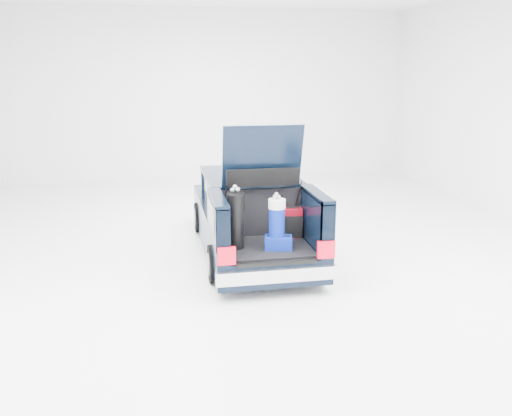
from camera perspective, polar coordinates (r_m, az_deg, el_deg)
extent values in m
plane|color=white|center=(10.10, -0.53, -4.62)|extent=(14.00, 14.00, 0.00)
cube|color=black|center=(10.56, -1.16, -0.91)|extent=(1.75, 3.00, 0.70)
cube|color=black|center=(12.09, -2.39, 0.58)|extent=(1.70, 0.30, 0.50)
cube|color=silver|center=(12.24, -2.48, 0.42)|extent=(1.72, 0.10, 0.22)
cube|color=black|center=(9.93, -0.69, 1.78)|extent=(1.55, 1.95, 0.54)
cube|color=black|center=(9.87, -0.70, 3.42)|extent=(1.62, 2.05, 0.06)
cube|color=black|center=(8.59, 1.24, -5.64)|extent=(1.75, 1.30, 0.40)
cube|color=black|center=(8.54, 1.22, -4.18)|extent=(1.32, 1.18, 0.05)
cube|color=black|center=(8.28, -4.00, -1.91)|extent=(0.20, 1.30, 0.85)
cube|color=black|center=(8.59, 6.33, -1.36)|extent=(0.20, 1.30, 0.85)
cube|color=black|center=(8.17, -4.05, 1.02)|extent=(0.20, 1.30, 0.06)
cube|color=black|center=(8.48, 6.41, 1.47)|extent=(0.20, 1.30, 0.06)
cube|color=black|center=(8.98, 0.45, -0.58)|extent=(1.36, 0.08, 0.84)
cube|color=silver|center=(7.96, 2.26, -7.10)|extent=(1.80, 0.12, 0.20)
cube|color=red|center=(7.74, -3.13, -5.06)|extent=(0.26, 0.07, 0.26)
cube|color=red|center=(8.06, 7.39, -4.37)|extent=(0.26, 0.07, 0.26)
cube|color=black|center=(7.93, 2.21, -5.83)|extent=(1.20, 0.06, 0.06)
cube|color=black|center=(8.61, 0.68, 5.50)|extent=(1.28, 0.33, 1.03)
cube|color=black|center=(8.63, 0.63, 6.45)|extent=(0.95, 0.17, 0.54)
cylinder|color=black|center=(11.28, -5.94, -0.98)|extent=(0.20, 0.62, 0.62)
cylinder|color=slate|center=(11.28, -5.94, -0.98)|extent=(0.23, 0.36, 0.36)
cylinder|color=black|center=(11.52, 2.21, -0.58)|extent=(0.20, 0.62, 0.62)
cylinder|color=slate|center=(11.52, 2.21, -0.58)|extent=(0.23, 0.36, 0.36)
cylinder|color=black|center=(8.63, -4.33, -5.89)|extent=(0.20, 0.62, 0.62)
cylinder|color=slate|center=(8.63, -4.33, -5.89)|extent=(0.23, 0.36, 0.36)
cylinder|color=black|center=(8.94, 6.21, -5.19)|extent=(0.20, 0.62, 0.62)
cylinder|color=slate|center=(8.94, 6.21, -5.19)|extent=(0.23, 0.36, 0.36)
cube|color=#64030E|center=(8.94, 3.84, -1.54)|extent=(0.33, 0.23, 0.49)
cube|color=black|center=(8.87, 3.87, 0.05)|extent=(0.20, 0.07, 0.03)
cube|color=black|center=(8.87, 3.99, -2.00)|extent=(0.32, 0.06, 0.37)
cylinder|color=black|center=(8.33, -2.15, -1.34)|extent=(0.37, 0.38, 0.88)
cube|color=white|center=(8.43, -2.27, -0.93)|extent=(0.10, 0.06, 0.31)
sphere|color=#99999E|center=(8.22, -2.49, 1.90)|extent=(0.07, 0.07, 0.07)
sphere|color=#99999E|center=(8.18, -1.93, 1.98)|extent=(0.07, 0.07, 0.07)
cylinder|color=black|center=(8.42, 2.17, -3.91)|extent=(0.35, 0.35, 0.10)
cylinder|color=navy|center=(8.32, 2.19, -1.79)|extent=(0.32, 0.32, 0.56)
cylinder|color=white|center=(8.24, 2.22, 0.44)|extent=(0.35, 0.35, 0.14)
sphere|color=#99999E|center=(8.24, 2.40, 1.17)|extent=(0.06, 0.06, 0.06)
sphere|color=#99999E|center=(8.24, 2.16, 1.47)|extent=(0.06, 0.06, 0.06)
cube|color=navy|center=(8.38, 2.37, -3.66)|extent=(0.47, 0.36, 0.20)
cylinder|color=black|center=(8.34, 2.38, -2.95)|extent=(0.36, 0.10, 0.02)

